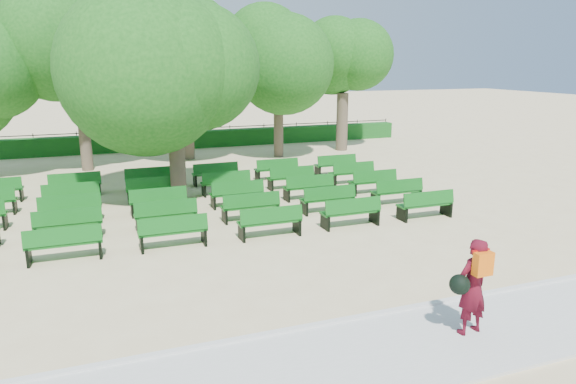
# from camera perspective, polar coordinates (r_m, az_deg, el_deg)

# --- Properties ---
(ground) EXTENTS (120.00, 120.00, 0.00)m
(ground) POSITION_cam_1_polar(r_m,az_deg,el_deg) (14.95, -4.29, -3.47)
(ground) COLOR beige
(paving) EXTENTS (30.00, 2.20, 0.06)m
(paving) POSITION_cam_1_polar(r_m,az_deg,el_deg) (8.66, 9.99, -17.41)
(paving) COLOR silver
(paving) RESTS_ON ground
(curb) EXTENTS (30.00, 0.12, 0.10)m
(curb) POSITION_cam_1_polar(r_m,az_deg,el_deg) (9.52, 6.45, -14.01)
(curb) COLOR silver
(curb) RESTS_ON ground
(hedge) EXTENTS (26.00, 0.70, 0.90)m
(hedge) POSITION_cam_1_polar(r_m,az_deg,el_deg) (28.27, -12.19, 5.64)
(hedge) COLOR #16571A
(hedge) RESTS_ON ground
(fence) EXTENTS (26.00, 0.10, 1.02)m
(fence) POSITION_cam_1_polar(r_m,az_deg,el_deg) (28.73, -12.26, 4.86)
(fence) COLOR black
(fence) RESTS_ON ground
(tree_line) EXTENTS (21.80, 6.80, 7.04)m
(tree_line) POSITION_cam_1_polar(r_m,az_deg,el_deg) (24.45, -10.77, 3.32)
(tree_line) COLOR #20631A
(tree_line) RESTS_ON ground
(bench_array) EXTENTS (1.73, 0.64, 1.07)m
(bench_array) POSITION_cam_1_polar(r_m,az_deg,el_deg) (16.48, -9.83, -1.63)
(bench_array) COLOR #105D17
(bench_array) RESTS_ON ground
(tree_among) EXTENTS (5.34, 5.34, 7.13)m
(tree_among) POSITION_cam_1_polar(r_m,az_deg,el_deg) (16.99, -12.80, 14.48)
(tree_among) COLOR brown
(tree_among) RESTS_ON ground
(person) EXTENTS (0.81, 0.51, 1.68)m
(person) POSITION_cam_1_polar(r_m,az_deg,el_deg) (9.20, 19.75, -9.76)
(person) COLOR #4E0B19
(person) RESTS_ON ground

